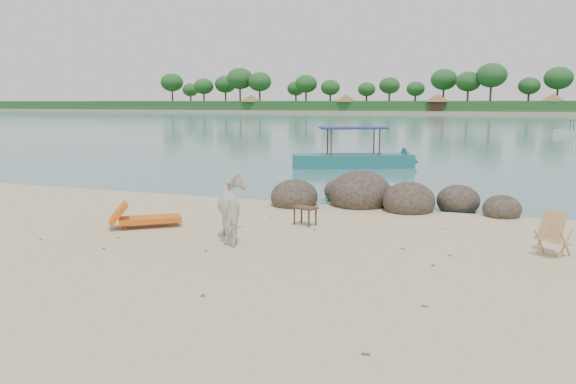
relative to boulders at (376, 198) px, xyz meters
name	(u,v)px	position (x,y,z in m)	size (l,w,h in m)	color
water	(468,119)	(-1.50, 83.74, -0.24)	(400.00, 400.00, 0.00)	#355F6A
far_shore	(481,112)	(-1.50, 163.74, -0.24)	(420.00, 90.00, 1.40)	tan
far_scenery	(478,101)	(-1.48, 130.44, 2.90)	(420.00, 18.00, 9.50)	#1E4C1E
boulders	(376,198)	(0.00, 0.00, 0.00)	(6.52, 3.02, 1.30)	#2D281E
cow	(235,209)	(-1.98, -4.79, 0.42)	(0.72, 1.57, 1.33)	white
side_table	(305,217)	(-1.05, -3.02, -0.03)	(0.53, 0.34, 0.43)	#382116
lounge_chair	(150,217)	(-4.33, -4.40, 0.01)	(1.72, 0.60, 0.52)	orange
deck_chair	(553,236)	(4.09, -3.91, 0.16)	(0.52, 0.57, 0.81)	tan
boat_near	(353,134)	(-2.98, 9.43, 1.21)	(5.98, 1.35, 2.91)	#1E696E
dead_leaves	(265,254)	(-1.00, -5.58, -0.24)	(8.22, 7.34, 0.00)	brown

